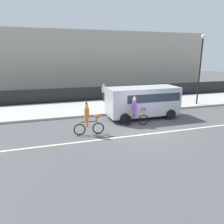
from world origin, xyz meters
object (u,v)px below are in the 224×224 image
(parade_cyclist_orange, at_px, (89,120))
(parked_van_silver, at_px, (144,100))
(parade_cyclist_purple, at_px, (136,112))
(pedestrian_onlooker, at_px, (104,92))
(street_lamp_post, at_px, (201,59))

(parade_cyclist_orange, height_order, parked_van_silver, parked_van_silver)
(parade_cyclist_purple, xyz_separation_m, pedestrian_onlooker, (-0.11, 7.13, 0.17))
(parade_cyclist_purple, distance_m, pedestrian_onlooker, 7.13)
(parked_van_silver, bearing_deg, parade_cyclist_orange, -152.94)
(street_lamp_post, distance_m, pedestrian_onlooker, 8.87)
(parade_cyclist_orange, distance_m, parade_cyclist_purple, 3.25)
(parade_cyclist_purple, relative_size, parked_van_silver, 0.38)
(parade_cyclist_purple, bearing_deg, parked_van_silver, 50.55)
(parade_cyclist_orange, height_order, pedestrian_onlooker, parade_cyclist_orange)
(pedestrian_onlooker, bearing_deg, parade_cyclist_purple, -89.11)
(parade_cyclist_purple, xyz_separation_m, parked_van_silver, (1.23, 1.49, 0.44))
(parked_van_silver, height_order, street_lamp_post, street_lamp_post)
(parade_cyclist_orange, bearing_deg, parade_cyclist_purple, 13.36)
(parade_cyclist_purple, bearing_deg, pedestrian_onlooker, 90.89)
(pedestrian_onlooker, bearing_deg, parked_van_silver, -76.63)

